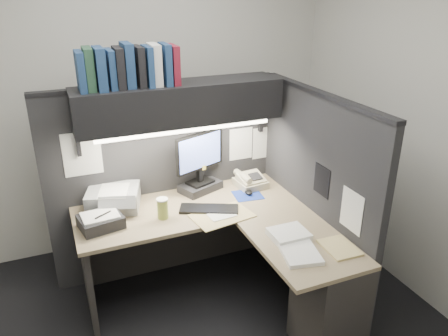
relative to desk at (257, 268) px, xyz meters
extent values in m
plane|color=black|center=(-0.43, 0.00, -0.44)|extent=(3.50, 3.50, 0.00)
cube|color=beige|center=(-0.43, 1.50, 0.91)|extent=(3.50, 0.04, 2.70)
cube|color=beige|center=(-0.43, -1.50, 0.91)|extent=(3.50, 0.04, 2.70)
cube|color=beige|center=(1.32, 0.00, 0.91)|extent=(0.04, 3.00, 2.70)
cube|color=black|center=(-0.40, 0.93, 0.36)|extent=(1.90, 0.06, 1.60)
cube|color=black|center=(0.55, 0.18, 0.36)|extent=(0.06, 1.50, 1.60)
cube|color=#947D5E|center=(-0.33, 0.56, 0.27)|extent=(1.70, 0.68, 0.03)
cube|color=#947D5E|center=(0.22, -0.20, 0.27)|extent=(0.60, 0.85, 0.03)
cube|color=#292625|center=(-0.33, 0.86, -0.09)|extent=(1.61, 0.02, 0.70)
cube|color=#292625|center=(-1.13, 0.56, -0.09)|extent=(0.04, 0.61, 0.70)
cube|color=#292625|center=(0.32, -0.43, -0.09)|extent=(0.38, 0.40, 0.70)
cube|color=black|center=(-0.30, 0.75, 1.06)|extent=(1.55, 0.34, 0.30)
cylinder|color=white|center=(-0.30, 0.61, 0.89)|extent=(1.32, 0.04, 0.04)
cube|color=black|center=(-0.14, 0.80, 0.32)|extent=(0.39, 0.31, 0.06)
cube|color=black|center=(-0.14, 0.80, 0.43)|extent=(0.06, 0.05, 0.11)
cube|color=black|center=(-0.14, 0.79, 0.63)|extent=(0.44, 0.20, 0.31)
cube|color=#667EDF|center=(-0.14, 0.78, 0.63)|extent=(0.40, 0.16, 0.27)
cube|color=black|center=(-0.19, 0.44, 0.30)|extent=(0.46, 0.32, 0.02)
cube|color=navy|center=(0.19, 0.56, 0.29)|extent=(0.25, 0.23, 0.00)
ellipsoid|color=black|center=(0.20, 0.57, 0.31)|extent=(0.07, 0.10, 0.04)
cube|color=#B6AC8C|center=(0.28, 0.71, 0.33)|extent=(0.25, 0.26, 0.09)
cylinder|color=gold|center=(-0.55, 0.46, 0.36)|extent=(0.10, 0.10, 0.15)
cube|color=#999B9E|center=(-0.85, 0.77, 0.36)|extent=(0.46, 0.42, 0.15)
cube|color=black|center=(-0.99, 0.51, 0.33)|extent=(0.33, 0.29, 0.09)
cube|color=tan|center=(-0.14, 0.32, 0.29)|extent=(0.48, 0.35, 0.01)
cube|color=white|center=(0.17, -0.12, 0.31)|extent=(0.25, 0.22, 0.05)
cube|color=white|center=(0.13, -0.33, 0.30)|extent=(0.28, 0.32, 0.03)
cube|color=tan|center=(0.40, -0.37, 0.29)|extent=(0.21, 0.26, 0.01)
cube|color=navy|center=(-0.98, 0.75, 1.34)|extent=(0.05, 0.22, 0.26)
cube|color=#21422D|center=(-0.92, 0.77, 1.35)|extent=(0.06, 0.22, 0.28)
cube|color=navy|center=(-0.85, 0.74, 1.35)|extent=(0.06, 0.22, 0.28)
cube|color=navy|center=(-0.78, 0.76, 1.34)|extent=(0.04, 0.22, 0.26)
cube|color=black|center=(-0.72, 0.75, 1.34)|extent=(0.06, 0.22, 0.28)
cube|color=navy|center=(-0.66, 0.77, 1.36)|extent=(0.06, 0.22, 0.30)
cube|color=black|center=(-0.58, 0.75, 1.34)|extent=(0.05, 0.22, 0.28)
cube|color=navy|center=(-0.52, 0.74, 1.34)|extent=(0.04, 0.22, 0.28)
cube|color=silver|center=(-0.47, 0.76, 1.35)|extent=(0.07, 0.22, 0.28)
cube|color=navy|center=(-0.40, 0.74, 1.35)|extent=(0.05, 0.22, 0.29)
cube|color=maroon|center=(-0.34, 0.75, 1.34)|extent=(0.05, 0.22, 0.27)
cube|color=white|center=(0.27, 0.90, 0.61)|extent=(0.21, 0.00, 0.28)
cube|color=white|center=(0.49, 0.90, 0.59)|extent=(0.21, 0.00, 0.28)
cube|color=white|center=(-1.03, 0.90, 0.71)|extent=(0.28, 0.00, 0.34)
cube|color=black|center=(0.52, 0.05, 0.58)|extent=(0.00, 0.18, 0.22)
cube|color=white|center=(0.52, -0.30, 0.51)|extent=(0.00, 0.21, 0.28)
camera|label=1|loc=(-1.21, -2.30, 1.88)|focal=35.00mm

